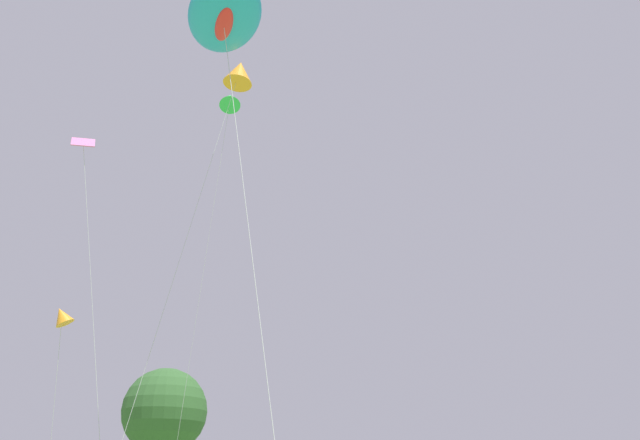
# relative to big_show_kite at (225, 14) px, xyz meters

# --- Properties ---
(big_show_kite) EXTENTS (5.72, 9.37, 20.09)m
(big_show_kite) POSITION_rel_big_show_kite_xyz_m (0.00, 0.00, 0.00)
(big_show_kite) COLOR #1E8CBF
(big_show_kite) RESTS_ON ground
(small_kite_delta_white) EXTENTS (1.31, 1.30, 8.92)m
(small_kite_delta_white) POSITION_rel_big_show_kite_xyz_m (-1.82, 7.86, -11.16)
(small_kite_delta_white) COLOR orange
(small_kite_delta_white) RESTS_ON ground
(small_kite_bird_shape) EXTENTS (1.89, 3.75, 24.15)m
(small_kite_bird_shape) POSITION_rel_big_show_kite_xyz_m (7.33, 10.55, 3.75)
(small_kite_bird_shape) COLOR green
(small_kite_bird_shape) RESTS_ON ground
(small_kite_triangle_green) EXTENTS (2.16, 2.23, 13.86)m
(small_kite_triangle_green) POSITION_rel_big_show_kite_xyz_m (-3.79, 2.62, -6.85)
(small_kite_triangle_green) COLOR pink
(small_kite_triangle_green) RESTS_ON ground
(small_kite_diamond_red) EXTENTS (5.11, 1.33, 19.95)m
(small_kite_diamond_red) POSITION_rel_big_show_kite_xyz_m (2.62, 2.71, -0.30)
(small_kite_diamond_red) COLOR orange
(small_kite_diamond_red) RESTS_ON ground
(tree_pine_center) EXTENTS (7.94, 7.94, 12.99)m
(tree_pine_center) POSITION_rel_big_show_kite_xyz_m (21.47, 40.43, -10.62)
(tree_pine_center) COLOR #513823
(tree_pine_center) RESTS_ON ground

